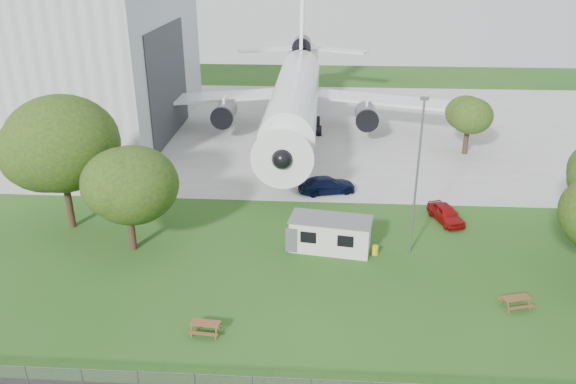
# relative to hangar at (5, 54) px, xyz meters

# --- Properties ---
(ground) EXTENTS (160.00, 160.00, 0.00)m
(ground) POSITION_rel_hangar_xyz_m (37.97, -36.00, -9.41)
(ground) COLOR #345F20
(concrete_apron) EXTENTS (120.00, 46.00, 0.03)m
(concrete_apron) POSITION_rel_hangar_xyz_m (37.97, 2.00, -9.39)
(concrete_apron) COLOR #B7B7B2
(concrete_apron) RESTS_ON ground
(hangar) EXTENTS (43.00, 31.00, 18.55)m
(hangar) POSITION_rel_hangar_xyz_m (0.00, 0.00, 0.00)
(hangar) COLOR #B2B7BC
(hangar) RESTS_ON ground
(airliner) EXTENTS (46.36, 47.73, 17.69)m
(airliner) POSITION_rel_hangar_xyz_m (35.97, -0.14, -4.14)
(airliner) COLOR white
(airliner) RESTS_ON ground
(site_cabin) EXTENTS (6.92, 3.64, 2.62)m
(site_cabin) POSITION_rel_hangar_xyz_m (40.10, -29.67, -8.09)
(site_cabin) COLOR beige
(site_cabin) RESTS_ON ground
(picnic_west) EXTENTS (1.93, 1.66, 0.76)m
(picnic_west) POSITION_rel_hangar_xyz_m (32.51, -40.48, -9.41)
(picnic_west) COLOR brown
(picnic_west) RESTS_ON ground
(picnic_east) EXTENTS (2.14, 1.94, 0.76)m
(picnic_east) POSITION_rel_hangar_xyz_m (52.04, -36.59, -9.41)
(picnic_east) COLOR brown
(picnic_east) RESTS_ON ground
(lamp_mast) EXTENTS (0.16, 0.16, 12.00)m
(lamp_mast) POSITION_rel_hangar_xyz_m (46.17, -29.80, -3.41)
(lamp_mast) COLOR slate
(lamp_mast) RESTS_ON ground
(tree_west_big) EXTENTS (9.66, 9.66, 11.73)m
(tree_west_big) POSITION_rel_hangar_xyz_m (18.62, -27.16, -2.51)
(tree_west_big) COLOR #382619
(tree_west_big) RESTS_ON ground
(tree_west_small) EXTENTS (7.68, 7.68, 9.21)m
(tree_west_small) POSITION_rel_hangar_xyz_m (24.89, -30.56, -4.05)
(tree_west_small) COLOR #382619
(tree_west_small) RESTS_ON ground
(tree_far_apron) EXTENTS (5.22, 5.22, 7.26)m
(tree_far_apron) POSITION_rel_hangar_xyz_m (55.40, -6.88, -4.77)
(tree_far_apron) COLOR #382619
(tree_far_apron) RESTS_ON ground
(car_ne_hatch) EXTENTS (2.97, 4.61, 1.46)m
(car_ne_hatch) POSITION_rel_hangar_xyz_m (49.90, -24.32, -8.68)
(car_ne_hatch) COLOR maroon
(car_ne_hatch) RESTS_ON ground
(car_apron_van) EXTENTS (5.79, 3.54, 1.57)m
(car_apron_van) POSITION_rel_hangar_xyz_m (39.83, -18.80, -8.62)
(car_apron_van) COLOR black
(car_apron_van) RESTS_ON ground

